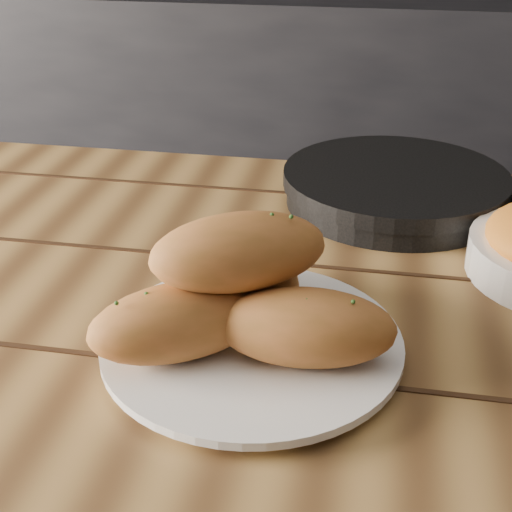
{
  "coord_description": "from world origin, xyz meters",
  "views": [
    {
      "loc": [
        0.13,
        -0.1,
        1.13
      ],
      "look_at": [
        0.03,
        0.44,
        0.84
      ],
      "focal_mm": 50.0,
      "sensor_mm": 36.0,
      "label": 1
    }
  ],
  "objects": [
    {
      "name": "plate",
      "position": [
        0.03,
        0.42,
        0.76
      ],
      "size": [
        0.27,
        0.27,
        0.02
      ],
      "color": "silver",
      "rests_on": "table"
    },
    {
      "name": "counter",
      "position": [
        0.0,
        1.7,
        0.45
      ],
      "size": [
        2.8,
        0.6,
        0.9
      ],
      "primitive_type": "cube",
      "color": "black",
      "rests_on": "ground"
    },
    {
      "name": "table",
      "position": [
        0.07,
        0.49,
        0.65
      ],
      "size": [
        1.44,
        0.85,
        0.75
      ],
      "color": "olive",
      "rests_on": "ground"
    },
    {
      "name": "bread_rolls",
      "position": [
        0.03,
        0.42,
        0.82
      ],
      "size": [
        0.27,
        0.24,
        0.12
      ],
      "color": "#AB612F",
      "rests_on": "plate"
    },
    {
      "name": "skillet",
      "position": [
        0.16,
        0.78,
        0.77
      ],
      "size": [
        0.42,
        0.29,
        0.05
      ],
      "color": "black",
      "rests_on": "table"
    }
  ]
}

